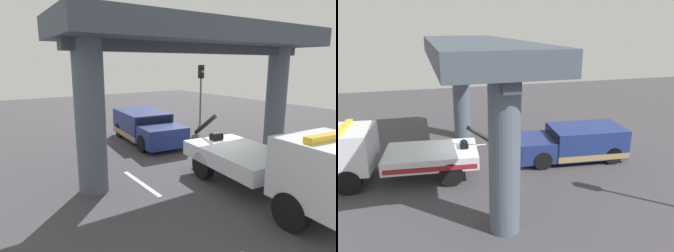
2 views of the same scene
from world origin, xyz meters
TOP-DOWN VIEW (x-y plane):
  - ground_plane at (0.00, 0.00)m, footprint 60.00×40.00m
  - lane_stripe_west at (-6.00, -2.99)m, footprint 2.60×0.16m
  - lane_stripe_mid at (0.00, -2.99)m, footprint 2.60×0.16m
  - lane_stripe_east at (6.00, -2.99)m, footprint 2.60×0.16m
  - tow_truck_white at (3.62, -0.07)m, footprint 7.33×2.93m
  - towed_van_green at (-5.06, 0.01)m, footprint 5.37×2.64m
  - overpass_structure at (-0.29, 0.00)m, footprint 3.60×11.21m

SIDE VIEW (x-z plane):
  - ground_plane at x=0.00m, z-range -0.10..0.00m
  - lane_stripe_west at x=-6.00m, z-range 0.00..0.01m
  - lane_stripe_mid at x=0.00m, z-range 0.00..0.01m
  - lane_stripe_east at x=6.00m, z-range 0.00..0.01m
  - towed_van_green at x=-5.06m, z-range -0.01..1.57m
  - tow_truck_white at x=3.62m, z-range -0.03..2.43m
  - overpass_structure at x=-0.29m, z-range 1.82..7.49m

